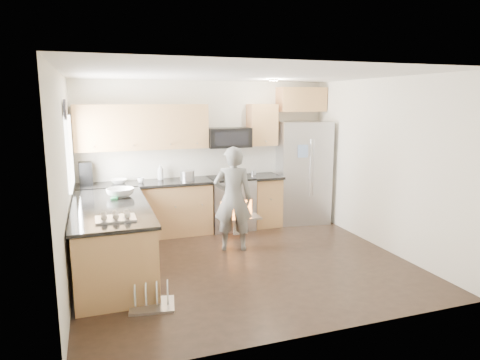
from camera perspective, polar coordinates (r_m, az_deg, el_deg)
name	(u,v)px	position (r m, az deg, el deg)	size (l,w,h in m)	color
ground	(244,263)	(6.15, 0.49, -11.02)	(4.50, 4.50, 0.00)	black
room_shell	(241,145)	(5.75, 0.11, 4.71)	(4.54, 4.04, 2.62)	silver
back_cabinet_run	(177,178)	(7.37, -8.40, 0.31)	(4.45, 0.64, 2.50)	#BC784B
peninsula	(112,239)	(5.92, -16.66, -7.55)	(0.96, 2.36, 1.05)	#BC784B
stove_range	(230,191)	(7.60, -1.28, -1.48)	(0.76, 0.97, 1.79)	#B7B7BC
refrigerator	(302,172)	(8.10, 8.31, 1.06)	(1.03, 0.87, 1.88)	#B7B7BC
person	(233,199)	(6.46, -0.94, -2.54)	(0.58, 0.38, 1.60)	slate
dish_rack	(152,300)	(5.02, -11.65, -15.38)	(0.54, 0.46, 0.30)	#B7B7BC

